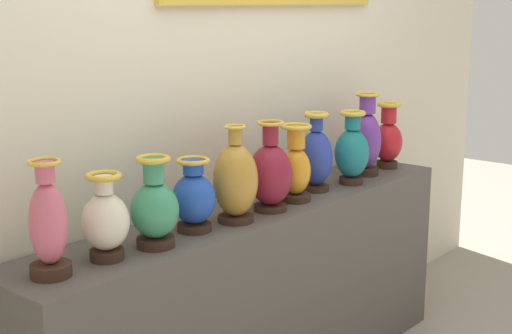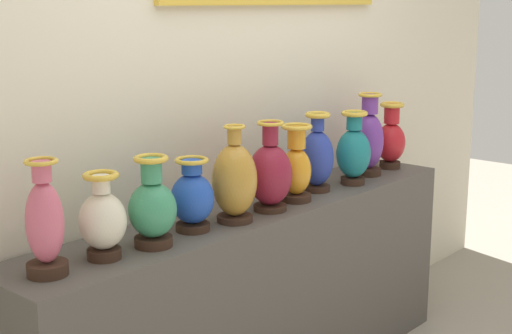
# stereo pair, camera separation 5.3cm
# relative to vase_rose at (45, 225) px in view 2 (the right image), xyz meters

# --- Properties ---
(display_shelf) EXTENTS (2.45, 0.41, 0.88)m
(display_shelf) POSITION_rel_vase_rose_xyz_m (1.07, 0.03, -0.61)
(display_shelf) COLOR #4C4742
(display_shelf) RESTS_ON ground_plane
(back_wall) EXTENTS (5.12, 0.14, 2.94)m
(back_wall) POSITION_rel_vase_rose_xyz_m (1.08, 0.29, 0.43)
(back_wall) COLOR beige
(back_wall) RESTS_ON ground_plane
(vase_rose) EXTENTS (0.14, 0.14, 0.39)m
(vase_rose) POSITION_rel_vase_rose_xyz_m (0.00, 0.00, 0.00)
(vase_rose) COLOR #382319
(vase_rose) RESTS_ON display_shelf
(vase_ivory) EXTENTS (0.17, 0.17, 0.31)m
(vase_ivory) POSITION_rel_vase_rose_xyz_m (0.22, -0.01, -0.03)
(vase_ivory) COLOR #382319
(vase_ivory) RESTS_ON display_shelf
(vase_jade) EXTENTS (0.18, 0.18, 0.34)m
(vase_jade) POSITION_rel_vase_rose_xyz_m (0.43, -0.03, -0.03)
(vase_jade) COLOR #382319
(vase_jade) RESTS_ON display_shelf
(vase_sapphire) EXTENTS (0.17, 0.17, 0.29)m
(vase_sapphire) POSITION_rel_vase_rose_xyz_m (0.65, -0.01, -0.04)
(vase_sapphire) COLOR #382319
(vase_sapphire) RESTS_ON display_shelf
(vase_ochre) EXTENTS (0.18, 0.18, 0.40)m
(vase_ochre) POSITION_rel_vase_rose_xyz_m (0.85, -0.04, 0.00)
(vase_ochre) COLOR #382319
(vase_ochre) RESTS_ON display_shelf
(vase_burgundy) EXTENTS (0.19, 0.19, 0.39)m
(vase_burgundy) POSITION_rel_vase_rose_xyz_m (1.07, -0.05, -0.01)
(vase_burgundy) COLOR #382319
(vase_burgundy) RESTS_ON display_shelf
(vase_amber) EXTENTS (0.14, 0.14, 0.35)m
(vase_amber) POSITION_rel_vase_rose_xyz_m (1.27, -0.03, -0.02)
(vase_amber) COLOR #382319
(vase_amber) RESTS_ON display_shelf
(vase_cobalt) EXTENTS (0.16, 0.16, 0.37)m
(vase_cobalt) POSITION_rel_vase_rose_xyz_m (1.48, 0.01, -0.01)
(vase_cobalt) COLOR #382319
(vase_cobalt) RESTS_ON display_shelf
(vase_teal) EXTENTS (0.17, 0.17, 0.36)m
(vase_teal) POSITION_rel_vase_rose_xyz_m (1.70, -0.05, -0.01)
(vase_teal) COLOR #382319
(vase_teal) RESTS_ON display_shelf
(vase_violet) EXTENTS (0.15, 0.15, 0.42)m
(vase_violet) POSITION_rel_vase_rose_xyz_m (1.92, 0.01, 0.02)
(vase_violet) COLOR #382319
(vase_violet) RESTS_ON display_shelf
(vase_crimson) EXTENTS (0.16, 0.16, 0.35)m
(vase_crimson) POSITION_rel_vase_rose_xyz_m (2.14, 0.01, -0.01)
(vase_crimson) COLOR #382319
(vase_crimson) RESTS_ON display_shelf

